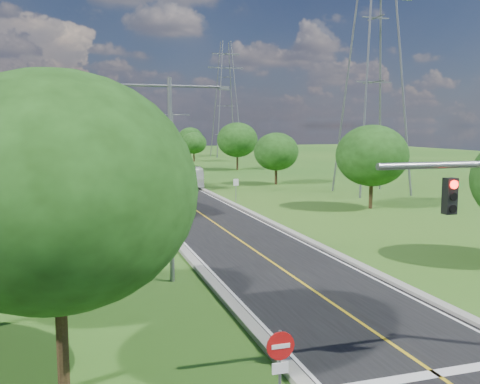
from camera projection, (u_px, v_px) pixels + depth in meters
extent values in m
plane|color=#235A19|center=(154.00, 182.00, 73.90)|extent=(260.00, 260.00, 0.00)
cube|color=black|center=(148.00, 178.00, 79.58)|extent=(8.00, 150.00, 0.06)
cube|color=gray|center=(119.00, 178.00, 78.31)|extent=(0.50, 150.00, 0.22)
cube|color=gray|center=(176.00, 176.00, 80.82)|extent=(0.50, 150.00, 0.22)
cube|color=black|center=(450.00, 196.00, 15.35)|extent=(0.35, 0.28, 1.05)
cylinder|color=#FF140C|center=(454.00, 185.00, 15.15)|extent=(0.24, 0.06, 0.24)
cylinder|color=slate|center=(280.00, 377.00, 13.82)|extent=(0.08, 0.08, 2.50)
cylinder|color=#B20F0F|center=(280.00, 346.00, 13.69)|extent=(0.76, 0.05, 0.76)
cube|color=white|center=(281.00, 346.00, 13.66)|extent=(0.50, 0.02, 0.12)
cube|color=white|center=(280.00, 368.00, 13.77)|extent=(0.45, 0.04, 0.30)
cylinder|color=slate|center=(236.00, 190.00, 54.44)|extent=(0.08, 0.08, 2.40)
cube|color=white|center=(236.00, 182.00, 54.32)|extent=(0.55, 0.04, 0.70)
cube|color=gray|center=(75.00, 150.00, 146.61)|extent=(1.20, 3.00, 2.00)
cube|color=gray|center=(148.00, 149.00, 152.52)|extent=(1.20, 3.00, 2.00)
cube|color=gray|center=(112.00, 144.00, 149.37)|extent=(30.00, 3.00, 1.20)
cylinder|color=slate|center=(171.00, 182.00, 26.03)|extent=(0.22, 0.22, 10.00)
cylinder|color=slate|center=(140.00, 85.00, 25.06)|extent=(2.80, 0.12, 0.12)
cylinder|color=slate|center=(198.00, 86.00, 25.88)|extent=(2.80, 0.12, 0.12)
cube|color=slate|center=(111.00, 86.00, 24.68)|extent=(0.50, 0.25, 0.18)
cube|color=slate|center=(224.00, 88.00, 26.27)|extent=(0.50, 0.25, 0.18)
cylinder|color=slate|center=(117.00, 151.00, 57.30)|extent=(0.22, 0.22, 10.00)
cylinder|color=slate|center=(102.00, 108.00, 56.32)|extent=(2.80, 0.12, 0.12)
cylinder|color=slate|center=(129.00, 108.00, 57.15)|extent=(2.80, 0.12, 0.12)
cube|color=slate|center=(90.00, 108.00, 55.94)|extent=(0.50, 0.25, 0.18)
cube|color=slate|center=(142.00, 109.00, 57.54)|extent=(0.50, 0.25, 0.18)
cylinder|color=slate|center=(173.00, 142.00, 92.11)|extent=(0.22, 0.22, 10.00)
cylinder|color=slate|center=(164.00, 115.00, 91.13)|extent=(2.80, 0.12, 0.12)
cylinder|color=slate|center=(181.00, 115.00, 91.96)|extent=(2.80, 0.12, 0.12)
cube|color=slate|center=(157.00, 115.00, 90.75)|extent=(0.50, 0.25, 0.18)
cube|color=slate|center=(188.00, 115.00, 92.35)|extent=(0.50, 0.25, 0.18)
cube|color=slate|center=(226.00, 68.00, 131.00)|extent=(9.00, 0.25, 0.25)
cube|color=slate|center=(226.00, 54.00, 130.59)|extent=(7.00, 0.25, 0.25)
cylinder|color=black|center=(32.00, 181.00, 59.79)|extent=(0.36, 0.36, 3.24)
ellipsoid|color=#1A3E10|center=(31.00, 145.00, 59.31)|extent=(7.56, 7.56, 6.43)
cylinder|color=black|center=(30.00, 167.00, 81.96)|extent=(0.36, 0.36, 2.88)
ellipsoid|color=#1A3E10|center=(28.00, 144.00, 81.53)|extent=(6.72, 6.72, 5.71)
cylinder|color=black|center=(52.00, 159.00, 105.46)|extent=(0.36, 0.36, 2.52)
ellipsoid|color=#1A3E10|center=(52.00, 143.00, 105.08)|extent=(5.88, 5.88, 5.00)
cylinder|color=black|center=(62.00, 334.00, 15.49)|extent=(0.36, 0.36, 3.42)
ellipsoid|color=#1A3E10|center=(56.00, 191.00, 14.97)|extent=(7.98, 7.98, 6.78)
cylinder|color=black|center=(371.00, 193.00, 50.03)|extent=(0.36, 0.36, 2.88)
ellipsoid|color=#1A3E10|center=(372.00, 156.00, 49.59)|extent=(6.72, 6.72, 5.71)
cylinder|color=black|center=(276.00, 175.00, 70.60)|extent=(0.36, 0.36, 2.52)
ellipsoid|color=#1A3E10|center=(276.00, 152.00, 70.22)|extent=(5.88, 5.88, 5.00)
cylinder|color=black|center=(237.00, 161.00, 93.89)|extent=(0.36, 0.36, 3.06)
ellipsoid|color=#1A3E10|center=(237.00, 140.00, 93.43)|extent=(7.14, 7.14, 6.07)
cylinder|color=black|center=(194.00, 156.00, 115.93)|extent=(0.36, 0.36, 2.34)
ellipsoid|color=#1A3E10|center=(194.00, 143.00, 115.58)|extent=(5.46, 5.46, 4.64)
cylinder|color=black|center=(190.00, 151.00, 135.89)|extent=(0.36, 0.36, 2.70)
ellipsoid|color=#1A3E10|center=(190.00, 138.00, 135.49)|extent=(6.30, 6.30, 5.36)
imported|color=silver|center=(182.00, 175.00, 67.68)|extent=(3.43, 10.63, 2.91)
imported|color=silver|center=(164.00, 195.00, 48.56)|extent=(3.60, 10.40, 2.84)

